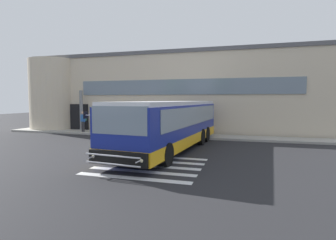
% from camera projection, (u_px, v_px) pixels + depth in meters
% --- Properties ---
extents(ground_plane, '(80.00, 90.00, 0.02)m').
position_uv_depth(ground_plane, '(142.00, 147.00, 15.73)').
color(ground_plane, '#232326').
rests_on(ground_plane, ground).
extents(bay_paint_stripes, '(4.40, 3.96, 0.01)m').
position_uv_depth(bay_paint_stripes, '(149.00, 166.00, 11.15)').
color(bay_paint_stripes, silver).
rests_on(bay_paint_stripes, ground).
extents(terminal_building, '(25.61, 13.80, 6.78)m').
position_uv_depth(terminal_building, '(178.00, 94.00, 26.82)').
color(terminal_building, beige).
rests_on(terminal_building, ground).
extents(boarding_curb, '(27.81, 2.00, 0.15)m').
position_uv_depth(boarding_curb, '(165.00, 135.00, 20.32)').
color(boarding_curb, '#9E9B93').
rests_on(boarding_curb, ground).
extents(entry_support_column, '(0.28, 0.28, 3.44)m').
position_uv_depth(entry_support_column, '(81.00, 110.00, 22.93)').
color(entry_support_column, slate).
rests_on(entry_support_column, boarding_curb).
extents(bus_main_foreground, '(3.99, 11.44, 2.70)m').
position_uv_depth(bus_main_foreground, '(171.00, 126.00, 14.71)').
color(bus_main_foreground, navy).
rests_on(bus_main_foreground, ground).
extents(passenger_near_column, '(0.54, 0.48, 1.68)m').
position_uv_depth(passenger_near_column, '(83.00, 120.00, 21.85)').
color(passenger_near_column, '#2D2D33').
rests_on(passenger_near_column, boarding_curb).
extents(passenger_by_doorway, '(0.59, 0.23, 1.68)m').
position_uv_depth(passenger_by_doorway, '(95.00, 121.00, 21.58)').
color(passenger_by_doorway, '#2D2D33').
rests_on(passenger_by_doorway, boarding_curb).
extents(safety_bollard_yellow, '(0.18, 0.18, 0.90)m').
position_uv_depth(safety_bollard_yellow, '(142.00, 131.00, 19.55)').
color(safety_bollard_yellow, yellow).
rests_on(safety_bollard_yellow, ground).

